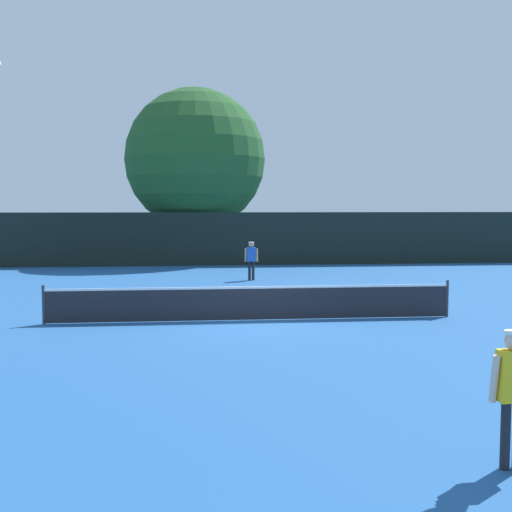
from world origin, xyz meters
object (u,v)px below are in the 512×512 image
(player_receiving, at_px, (251,257))
(parked_car_far, at_px, (311,243))
(large_tree, at_px, (195,159))
(parked_car_mid, at_px, (254,242))
(tennis_ball, at_px, (291,317))
(parked_car_near, at_px, (178,245))

(player_receiving, distance_m, parked_car_far, 15.20)
(large_tree, relative_size, parked_car_mid, 2.26)
(player_receiving, height_order, tennis_ball, player_receiving)
(large_tree, relative_size, parked_car_far, 2.25)
(player_receiving, xyz_separation_m, tennis_ball, (0.26, -9.43, -0.98))
(tennis_ball, height_order, parked_car_mid, parked_car_mid)
(tennis_ball, relative_size, parked_car_far, 0.02)
(parked_car_near, bearing_deg, parked_car_far, 19.01)
(tennis_ball, distance_m, large_tree, 20.55)
(parked_car_far, bearing_deg, tennis_ball, -93.90)
(player_receiving, height_order, large_tree, large_tree)
(parked_car_mid, bearing_deg, tennis_ball, -85.70)
(player_receiving, distance_m, tennis_ball, 9.49)
(parked_car_mid, height_order, parked_car_far, same)
(player_receiving, distance_m, parked_car_near, 12.96)
(parked_car_far, bearing_deg, player_receiving, -102.33)
(player_receiving, bearing_deg, tennis_ball, 91.56)
(tennis_ball, bearing_deg, parked_car_mid, 86.73)
(parked_car_mid, bearing_deg, player_receiving, -88.58)
(tennis_ball, distance_m, parked_car_mid, 25.21)
(parked_car_near, bearing_deg, large_tree, -58.21)
(player_receiving, xyz_separation_m, parked_car_far, (5.33, 14.23, -0.24))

